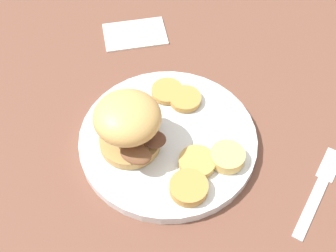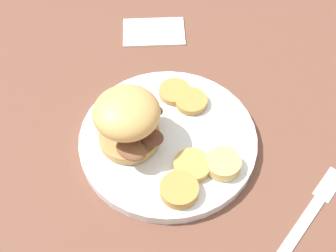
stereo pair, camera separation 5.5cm
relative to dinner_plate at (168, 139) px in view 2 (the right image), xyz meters
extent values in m
plane|color=brown|center=(0.00, 0.00, -0.01)|extent=(4.00, 4.00, 0.00)
cylinder|color=white|center=(0.00, 0.00, 0.00)|extent=(0.26, 0.26, 0.02)
torus|color=white|center=(0.00, 0.00, 0.01)|extent=(0.26, 0.26, 0.01)
cylinder|color=tan|center=(-0.03, 0.05, 0.02)|extent=(0.09, 0.09, 0.01)
ellipsoid|color=#4C281E|center=(-0.03, 0.05, 0.04)|extent=(0.05, 0.06, 0.02)
ellipsoid|color=#563323|center=(-0.03, 0.01, 0.04)|extent=(0.03, 0.04, 0.02)
ellipsoid|color=brown|center=(0.02, 0.03, 0.03)|extent=(0.03, 0.04, 0.01)
ellipsoid|color=brown|center=(-0.06, 0.03, 0.04)|extent=(0.04, 0.05, 0.01)
ellipsoid|color=tan|center=(-0.03, 0.05, 0.07)|extent=(0.09, 0.09, 0.05)
cylinder|color=#BC8942|center=(-0.08, -0.05, 0.02)|extent=(0.05, 0.05, 0.01)
cylinder|color=#BC8942|center=(0.07, -0.01, 0.01)|extent=(0.05, 0.05, 0.01)
cylinder|color=tan|center=(-0.03, -0.05, 0.01)|extent=(0.05, 0.05, 0.01)
cylinder|color=#BC8942|center=(0.08, 0.02, 0.01)|extent=(0.05, 0.05, 0.01)
cylinder|color=#DBB766|center=(-0.02, -0.09, 0.02)|extent=(0.05, 0.05, 0.02)
cube|color=silver|center=(-0.05, -0.21, -0.01)|extent=(0.10, 0.04, 0.00)
cube|color=silver|center=(0.03, -0.23, -0.01)|extent=(0.06, 0.04, 0.00)
cube|color=white|center=(0.21, 0.12, -0.01)|extent=(0.11, 0.13, 0.01)
camera|label=1|loc=(-0.37, -0.10, 0.56)|focal=50.00mm
camera|label=2|loc=(-0.36, -0.15, 0.56)|focal=50.00mm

